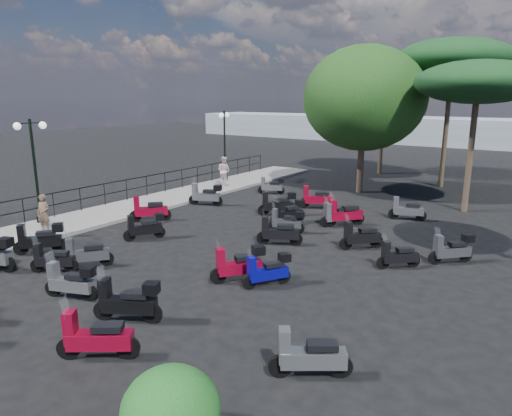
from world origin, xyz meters
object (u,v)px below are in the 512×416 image
Objects in this scene: scooter_13 at (71,282)px; scooter_14 at (239,265)px; scooter_20 at (267,271)px; scooter_4 at (206,195)px; woman at (44,214)px; scooter_2 at (40,239)px; scooter_26 at (452,249)px; scooter_16 at (344,214)px; scooter_10 at (288,212)px; scooter_15 at (287,222)px; scooter_5 at (272,186)px; scooter_25 at (309,356)px; scooter_8 at (53,260)px; pedestrian_far at (224,171)px; scooter_19 at (128,302)px; scooter_18 at (96,338)px; scooter_7 at (86,254)px; scooter_27 at (398,256)px; scooter_17 at (278,204)px; scooter_3 at (149,210)px; broadleaf_tree at (364,99)px; lamp_post_2 at (225,141)px; scooter_21 at (360,237)px; scooter_23 at (337,215)px; scooter_28 at (407,210)px; scooter_9 at (145,227)px; lamp_post_1 at (35,164)px; pine_1 at (478,82)px; scooter_22 at (278,233)px; pine_0 at (453,59)px; scooter_11 at (316,198)px; pine_2 at (385,87)px.

scooter_13 is 1.04× the size of scooter_14.
scooter_4 is at bearing -7.88° from scooter_20.
woman is 1.08× the size of scooter_2.
scooter_16 is at bearing 19.63° from scooter_26.
scooter_10 is 1.36m from scooter_15.
scooter_25 is at bearing -172.22° from scooter_5.
scooter_8 is at bearing 102.21° from scooter_16.
pedestrian_far is 17.24m from scooter_19.
scooter_18 is 5.32m from scooter_20.
scooter_5 is (3.50, -0.04, -0.57)m from pedestrian_far.
scooter_27 is (8.31, 5.71, -0.04)m from scooter_7.
scooter_13 is 10.89m from scooter_17.
broadleaf_tree is (5.19, 11.37, 4.80)m from scooter_3.
lamp_post_2 is 14.91m from scooter_21.
scooter_10 is 1.10× the size of scooter_20.
scooter_15 is 2.43m from scooter_23.
scooter_28 reaches higher than scooter_26.
scooter_18 is 1.03× the size of scooter_25.
scooter_9 is at bearing -83.41° from lamp_post_2.
scooter_4 is at bearing -22.52° from scooter_8.
lamp_post_1 is 6.65m from scooter_7.
lamp_post_2 is 0.62× the size of pine_1.
scooter_26 is (4.82, 10.34, -0.00)m from scooter_18.
lamp_post_1 is 8.78m from scooter_13.
scooter_22 is at bearing -68.91° from scooter_8.
scooter_27 is (10.82, 5.79, -0.11)m from scooter_2.
scooter_23 is 1.01× the size of scooter_25.
scooter_5 is 9.97m from scooter_9.
scooter_22 is (-0.91, -3.82, -0.03)m from scooter_16.
woman is at bearing 145.25° from scooter_4.
scooter_18 reaches higher than scooter_5.
scooter_5 is 0.16× the size of pine_0.
scooter_11 is 4.36m from scooter_28.
lamp_post_2 is 9.13m from scooter_11.
scooter_14 is 1.03× the size of scooter_23.
scooter_25 is 13.19m from scooter_28.
lamp_post_1 is 2.87× the size of scooter_17.
pine_1 reaches higher than scooter_20.
scooter_15 is (3.80, 7.94, 0.04)m from scooter_8.
pine_2 is (-8.46, 16.37, 5.58)m from scooter_26.
pedestrian_far reaches higher than scooter_19.
scooter_26 is at bearing -130.33° from scooter_21.
scooter_15 is 8.77m from scooter_19.
scooter_11 is 1.09× the size of scooter_18.
scooter_27 is (14.26, -8.93, -2.25)m from lamp_post_2.
woman is 1.00× the size of scooter_13.
scooter_27 is at bearing -49.91° from lamp_post_2.
woman is 11.96m from scooter_23.
scooter_20 is 4.47m from scooter_27.
broadleaf_tree reaches higher than pine_1.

